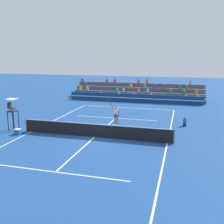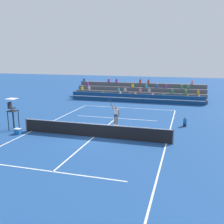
{
  "view_description": "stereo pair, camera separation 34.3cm",
  "coord_description": "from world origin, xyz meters",
  "px_view_note": "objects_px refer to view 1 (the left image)",
  "views": [
    {
      "loc": [
        6.41,
        -18.24,
        6.15
      ],
      "look_at": [
        0.22,
        4.25,
        1.1
      ],
      "focal_mm": 42.0,
      "sensor_mm": 36.0,
      "label": 1
    },
    {
      "loc": [
        6.74,
        -18.15,
        6.15
      ],
      "look_at": [
        0.22,
        4.25,
        1.1
      ],
      "focal_mm": 42.0,
      "sensor_mm": 36.0,
      "label": 2
    }
  ],
  "objects_px": {
    "umpire_chair": "(12,110)",
    "tennis_ball": "(134,111)",
    "tennis_player": "(116,115)",
    "ball_kid_courtside": "(185,122)",
    "equipment_cooler": "(18,132)"
  },
  "relations": [
    {
      "from": "umpire_chair",
      "to": "equipment_cooler",
      "type": "distance_m",
      "value": 2.08
    },
    {
      "from": "tennis_player",
      "to": "ball_kid_courtside",
      "type": "bearing_deg",
      "value": 13.27
    },
    {
      "from": "ball_kid_courtside",
      "to": "tennis_ball",
      "type": "bearing_deg",
      "value": 137.53
    },
    {
      "from": "umpire_chair",
      "to": "equipment_cooler",
      "type": "xyz_separation_m",
      "value": [
        1.09,
        -0.96,
        -1.49
      ]
    },
    {
      "from": "umpire_chair",
      "to": "ball_kid_courtside",
      "type": "height_order",
      "value": "umpire_chair"
    },
    {
      "from": "umpire_chair",
      "to": "tennis_ball",
      "type": "bearing_deg",
      "value": 50.5
    },
    {
      "from": "equipment_cooler",
      "to": "umpire_chair",
      "type": "bearing_deg",
      "value": 138.72
    },
    {
      "from": "ball_kid_courtside",
      "to": "tennis_player",
      "type": "height_order",
      "value": "tennis_player"
    },
    {
      "from": "tennis_ball",
      "to": "ball_kid_courtside",
      "type": "bearing_deg",
      "value": -42.47
    },
    {
      "from": "tennis_ball",
      "to": "equipment_cooler",
      "type": "xyz_separation_m",
      "value": [
        -7.3,
        -11.13,
        0.19
      ]
    },
    {
      "from": "ball_kid_courtside",
      "to": "tennis_player",
      "type": "bearing_deg",
      "value": -166.73
    },
    {
      "from": "umpire_chair",
      "to": "equipment_cooler",
      "type": "bearing_deg",
      "value": -41.28
    },
    {
      "from": "ball_kid_courtside",
      "to": "tennis_player",
      "type": "distance_m",
      "value": 6.15
    },
    {
      "from": "umpire_chair",
      "to": "tennis_player",
      "type": "xyz_separation_m",
      "value": [
        7.91,
        3.75,
        -0.73
      ]
    },
    {
      "from": "umpire_chair",
      "to": "tennis_player",
      "type": "height_order",
      "value": "umpire_chair"
    }
  ]
}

